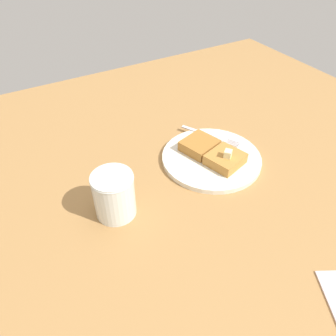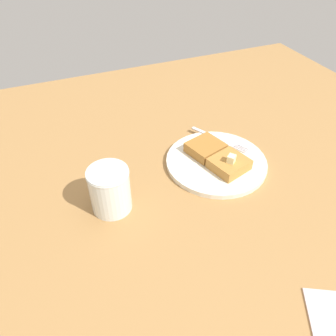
% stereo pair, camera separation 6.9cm
% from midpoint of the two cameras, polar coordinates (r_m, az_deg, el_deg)
% --- Properties ---
extents(table_surface, '(1.13, 1.13, 0.02)m').
position_cam_midpoint_polar(table_surface, '(0.83, 13.53, 2.21)').
color(table_surface, '#A27441').
rests_on(table_surface, ground).
extents(plate, '(0.23, 0.23, 0.01)m').
position_cam_midpoint_polar(plate, '(0.78, 10.91, 1.00)').
color(plate, silver).
rests_on(plate, table_surface).
extents(toast_slice_left, '(0.09, 0.09, 0.02)m').
position_cam_midpoint_polar(toast_slice_left, '(0.75, 13.18, 0.58)').
color(toast_slice_left, '#B57B37').
rests_on(toast_slice_left, plate).
extents(toast_slice_middle, '(0.09, 0.09, 0.02)m').
position_cam_midpoint_polar(toast_slice_middle, '(0.78, 9.05, 3.35)').
color(toast_slice_middle, '#A66D2D').
rests_on(toast_slice_middle, plate).
extents(butter_pat_primary, '(0.02, 0.02, 0.02)m').
position_cam_midpoint_polar(butter_pat_primary, '(0.73, 13.65, 1.44)').
color(butter_pat_primary, '#F1EAAF').
rests_on(butter_pat_primary, toast_slice_left).
extents(fork, '(0.15, 0.09, 0.00)m').
position_cam_midpoint_polar(fork, '(0.83, 11.73, 4.63)').
color(fork, silver).
rests_on(fork, plate).
extents(syrup_jar, '(0.08, 0.08, 0.09)m').
position_cam_midpoint_polar(syrup_jar, '(0.64, -7.03, -4.17)').
color(syrup_jar, '#33180A').
rests_on(syrup_jar, table_surface).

